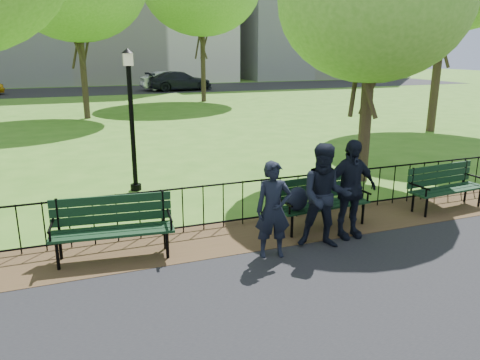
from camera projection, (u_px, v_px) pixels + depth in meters
name	position (u px, v px, depth m)	size (l,w,h in m)	color
ground	(321.00, 261.00, 7.67)	(120.00, 120.00, 0.00)	#396C1C
dirt_strip	(281.00, 229.00, 9.01)	(60.00, 1.60, 0.01)	#3A2D17
far_street	(108.00, 90.00, 39.16)	(70.00, 9.00, 0.01)	black
iron_fence	(271.00, 197.00, 9.33)	(24.06, 0.06, 1.00)	black
park_bench_main	(312.00, 198.00, 8.83)	(1.91, 0.71, 1.06)	black
park_bench_left_a	(112.00, 221.00, 7.67)	(2.01, 0.82, 1.11)	black
park_bench_right_a	(445.00, 182.00, 10.06)	(1.86, 0.71, 1.03)	black
lamppost	(131.00, 116.00, 11.04)	(0.30, 0.30, 3.38)	black
tree_near_e	(374.00, 0.00, 11.20)	(4.65, 4.65, 6.48)	#2D2116
person_left	(273.00, 210.00, 7.64)	(0.59, 0.39, 1.62)	black
person_mid	(325.00, 196.00, 7.99)	(0.89, 0.46, 1.83)	black
person_right	(350.00, 189.00, 8.42)	(1.07, 0.44, 1.82)	black
sedan_silver	(169.00, 81.00, 39.21)	(1.64, 4.71, 1.55)	#ADB0B5
sedan_dark	(180.00, 81.00, 38.74)	(2.19, 5.39, 1.56)	black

